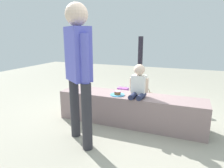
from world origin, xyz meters
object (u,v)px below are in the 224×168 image
object	(u,v)px
handbag_black_leather	(130,104)
cake_box_white	(104,99)
handbag_brown_canvas	(144,97)
water_bottle_near_gift	(158,100)
party_cup_red	(116,105)
gift_bag	(123,94)
child_seated	(139,83)
adult_standing	(78,63)
cake_plate	(117,94)
water_bottle_far_side	(176,102)

from	to	relation	value
handbag_black_leather	cake_box_white	bearing A→B (deg)	157.96
handbag_brown_canvas	water_bottle_near_gift	bearing A→B (deg)	-15.68
party_cup_red	gift_bag	bearing A→B (deg)	91.43
gift_bag	water_bottle_near_gift	size ratio (longest dim) A/B	1.51
handbag_brown_canvas	child_seated	bearing A→B (deg)	-82.11
adult_standing	cake_plate	xyz separation A→B (m)	(0.24, 0.69, -0.55)
child_seated	cake_plate	world-z (taller)	child_seated
water_bottle_near_gift	water_bottle_far_side	world-z (taller)	water_bottle_far_side
water_bottle_far_side	party_cup_red	xyz separation A→B (m)	(-1.08, -0.40, -0.06)
water_bottle_far_side	handbag_black_leather	bearing A→B (deg)	-149.80
water_bottle_far_side	handbag_black_leather	world-z (taller)	handbag_black_leather
adult_standing	handbag_black_leather	distance (m)	1.63
party_cup_red	adult_standing	bearing A→B (deg)	-88.91
handbag_brown_canvas	gift_bag	bearing A→B (deg)	-167.78
adult_standing	cake_box_white	distance (m)	1.91
water_bottle_near_gift	cake_box_white	distance (m)	1.12
adult_standing	cake_plate	size ratio (longest dim) A/B	7.65
cake_box_white	gift_bag	bearing A→B (deg)	31.09
cake_plate	water_bottle_near_gift	bearing A→B (deg)	68.01
adult_standing	handbag_black_leather	size ratio (longest dim) A/B	5.20
child_seated	cake_box_white	size ratio (longest dim) A/B	1.46
water_bottle_near_gift	party_cup_red	world-z (taller)	water_bottle_near_gift
water_bottle_near_gift	handbag_black_leather	xyz separation A→B (m)	(-0.43, -0.50, 0.02)
water_bottle_near_gift	handbag_brown_canvas	distance (m)	0.31
gift_bag	water_bottle_far_side	xyz separation A→B (m)	(1.09, -0.03, -0.04)
adult_standing	cake_plate	distance (m)	0.92
cake_plate	party_cup_red	world-z (taller)	cake_plate
cake_plate	cake_box_white	xyz separation A→B (m)	(-0.64, 0.90, -0.43)
child_seated	water_bottle_near_gift	size ratio (longest dim) A/B	2.22
gift_bag	party_cup_red	size ratio (longest dim) A/B	3.53
child_seated	adult_standing	size ratio (longest dim) A/B	0.28
water_bottle_near_gift	cake_box_white	world-z (taller)	water_bottle_near_gift
child_seated	cake_box_white	distance (m)	1.43
water_bottle_far_side	cake_plate	bearing A→B (deg)	-126.72
cake_plate	water_bottle_near_gift	distance (m)	1.27
adult_standing	water_bottle_near_gift	world-z (taller)	adult_standing
adult_standing	cake_box_white	xyz separation A→B (m)	(-0.39, 1.59, -0.98)
gift_bag	adult_standing	bearing A→B (deg)	-88.83
child_seated	water_bottle_far_side	bearing A→B (deg)	64.77
adult_standing	water_bottle_near_gift	size ratio (longest dim) A/B	7.89
child_seated	cake_box_white	bearing A→B (deg)	138.25
adult_standing	cake_box_white	world-z (taller)	adult_standing
cake_box_white	child_seated	bearing A→B (deg)	-41.75
child_seated	party_cup_red	size ratio (longest dim) A/B	5.21
party_cup_red	handbag_black_leather	xyz separation A→B (m)	(0.30, -0.06, 0.07)
water_bottle_near_gift	water_bottle_far_side	distance (m)	0.36
adult_standing	handbag_brown_canvas	distance (m)	2.15
adult_standing	handbag_brown_canvas	size ratio (longest dim) A/B	5.17
handbag_black_leather	water_bottle_near_gift	bearing A→B (deg)	49.23
water_bottle_far_side	party_cup_red	size ratio (longest dim) A/B	2.43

